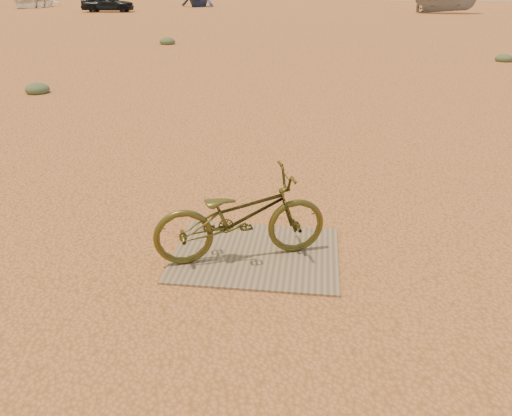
# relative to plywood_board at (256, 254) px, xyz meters

# --- Properties ---
(ground) EXTENTS (120.00, 120.00, 0.00)m
(ground) POSITION_rel_plywood_board_xyz_m (-0.34, -0.10, -0.01)
(ground) COLOR #CF7F48
(ground) RESTS_ON ground
(plywood_board) EXTENTS (1.47, 1.15, 0.02)m
(plywood_board) POSITION_rel_plywood_board_xyz_m (0.00, 0.00, 0.00)
(plywood_board) COLOR #847359
(plywood_board) RESTS_ON ground
(bicycle) EXTENTS (1.59, 1.01, 0.79)m
(bicycle) POSITION_rel_plywood_board_xyz_m (-0.13, -0.07, 0.41)
(bicycle) COLOR #48451A
(bicycle) RESTS_ON plywood_board
(car) EXTENTS (3.95, 2.01, 1.29)m
(car) POSITION_rel_plywood_board_xyz_m (-15.44, 34.41, 0.63)
(car) COLOR black
(car) RESTS_ON ground
(boat_near_left) EXTENTS (3.71, 5.16, 1.06)m
(boat_near_left) POSITION_rel_plywood_board_xyz_m (-24.45, 39.58, 0.52)
(boat_near_left) COLOR white
(boat_near_left) RESTS_ON ground
(boat_mid_right) EXTENTS (4.75, 2.03, 1.80)m
(boat_mid_right) POSITION_rel_plywood_board_xyz_m (9.18, 35.95, 0.89)
(boat_mid_right) COLOR gray
(boat_mid_right) RESTS_ON ground
(kale_a) EXTENTS (0.51, 0.51, 0.28)m
(kale_a) POSITION_rel_plywood_board_xyz_m (-5.62, 6.39, -0.01)
(kale_a) COLOR #546D48
(kale_a) RESTS_ON ground
(kale_b) EXTENTS (0.51, 0.51, 0.28)m
(kale_b) POSITION_rel_plywood_board_xyz_m (5.97, 12.45, -0.01)
(kale_b) COLOR #546D48
(kale_b) RESTS_ON ground
(kale_c) EXTENTS (0.59, 0.59, 0.33)m
(kale_c) POSITION_rel_plywood_board_xyz_m (-5.34, 15.41, -0.01)
(kale_c) COLOR #546D48
(kale_c) RESTS_ON ground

